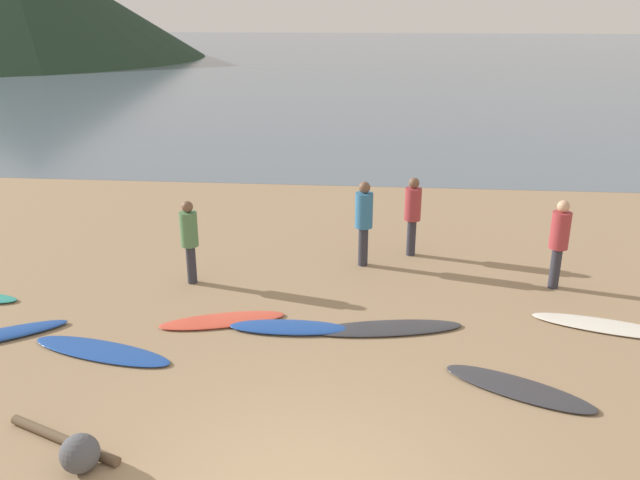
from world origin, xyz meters
name	(u,v)px	position (x,y,z in m)	size (l,w,h in m)	color
ground_plane	(348,222)	(0.00, 10.00, -0.10)	(120.00, 120.00, 0.20)	#997C5B
ocean_water	(374,55)	(0.00, 63.03, 0.00)	(140.00, 100.00, 0.01)	slate
surfboard_2	(101,351)	(-3.45, 3.04, 0.03)	(2.41, 0.58, 0.06)	#1E479E
surfboard_3	(223,320)	(-1.83, 4.21, 0.03)	(2.11, 0.55, 0.07)	#D84C38
surfboard_4	(289,327)	(-0.67, 4.04, 0.04)	(1.97, 0.53, 0.09)	#1E479E
surfboard_5	(387,328)	(0.94, 4.18, 0.03)	(2.51, 0.56, 0.06)	#333338
surfboard_6	(518,388)	(2.76, 2.57, 0.03)	(2.11, 0.59, 0.07)	#333338
surfboard_7	(609,326)	(4.61, 4.57, 0.03)	(2.45, 0.55, 0.07)	silver
person_0	(413,210)	(1.46, 7.64, 1.00)	(0.34, 0.34, 1.70)	#2D2D38
person_1	(559,237)	(4.09, 6.17, 1.01)	(0.35, 0.35, 1.72)	#2D2D38
person_2	(364,217)	(0.46, 6.97, 1.04)	(0.36, 0.36, 1.77)	#2D2D38
person_3	(189,235)	(-2.78, 5.78, 0.97)	(0.33, 0.33, 1.64)	#2D2D38
driftwood_log	(64,440)	(-3.02, 0.87, 0.06)	(0.12, 0.12, 1.77)	brown
beach_rock_near	(80,453)	(-2.60, 0.44, 0.23)	(0.46, 0.46, 0.46)	#4B4C51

